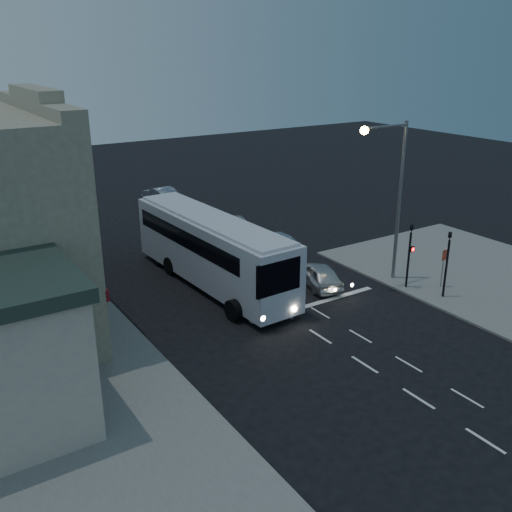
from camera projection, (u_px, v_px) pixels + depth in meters
ground at (307, 328)px, 27.53m from camera, size 120.00×120.00×0.00m
road_markings at (289, 298)px, 30.79m from camera, size 8.00×30.55×0.01m
tour_bus at (212, 249)px, 31.89m from camera, size 3.30×13.20×4.02m
car_suv at (319, 275)px, 32.22m from camera, size 2.69×4.27×1.36m
car_sedan_a at (270, 246)px, 36.64m from camera, size 2.27×4.94×1.57m
car_sedan_b at (234, 226)px, 40.96m from camera, size 3.20×5.37×1.46m
car_sedan_c at (195, 211)px, 44.59m from camera, size 3.66×5.62×1.44m
car_extra at (161, 196)px, 49.14m from camera, size 1.88×4.68×1.51m
traffic_signal_main at (410, 248)px, 31.19m from camera, size 0.25×0.35×4.10m
traffic_signal_side at (448, 256)px, 29.99m from camera, size 0.18×0.15×4.10m
regulatory_sign at (444, 262)px, 31.54m from camera, size 0.45×0.12×2.20m
streetlight at (393, 185)px, 31.04m from camera, size 3.32×0.44×9.00m
street_tree at (43, 196)px, 33.64m from camera, size 4.00×4.00×6.20m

